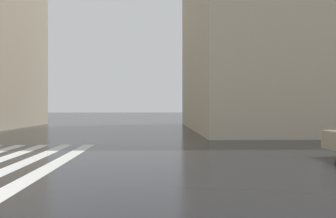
{
  "coord_description": "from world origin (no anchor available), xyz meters",
  "views": [
    {
      "loc": [
        -5.5,
        -5.08,
        1.68
      ],
      "look_at": [
        8.5,
        -5.58,
        1.61
      ],
      "focal_mm": 37.93,
      "sensor_mm": 36.0,
      "label": 1
    }
  ],
  "objects": []
}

